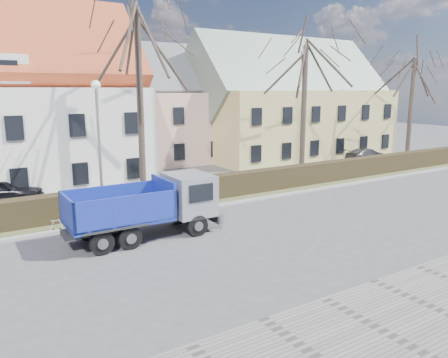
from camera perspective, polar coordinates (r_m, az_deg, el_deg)
ground at (r=19.24m, az=4.82°, el=-6.91°), size 120.00×120.00×0.00m
sidewalk_near at (r=13.96m, az=27.10°, el=-15.51°), size 80.00×5.00×0.08m
curb_far at (r=22.90m, az=-2.11°, el=-3.67°), size 80.00×0.30×0.12m
grass_strip at (r=24.25m, az=-4.01°, el=-2.84°), size 80.00×3.00×0.10m
hedge at (r=23.94m, az=-3.80°, el=-1.55°), size 60.00×0.90×1.30m
building_pink at (r=37.72m, az=-8.70°, el=8.33°), size 10.80×8.80×8.00m
building_yellow at (r=41.57m, az=8.56°, el=8.98°), size 18.80×10.80×8.50m
tree_1 at (r=24.74m, az=-10.98°, el=11.95°), size 9.20×9.20×12.65m
tree_2 at (r=31.19m, az=10.42°, el=10.36°), size 8.00×8.00×11.00m
tree_3 at (r=40.27m, az=23.30°, el=9.48°), size 7.60×7.60×10.45m
dump_truck at (r=18.33m, az=-11.16°, el=-3.82°), size 6.47×2.42×2.58m
streetlight at (r=22.58m, az=-15.96°, el=4.08°), size 0.52×0.52×6.62m
cart_frame at (r=20.42m, az=-21.55°, el=-5.72°), size 0.69×0.43×0.61m
parked_car_a at (r=26.60m, az=-26.98°, el=-1.34°), size 4.51×3.07×1.43m
parked_car_b at (r=39.19m, az=18.15°, el=2.99°), size 4.15×1.84×1.18m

